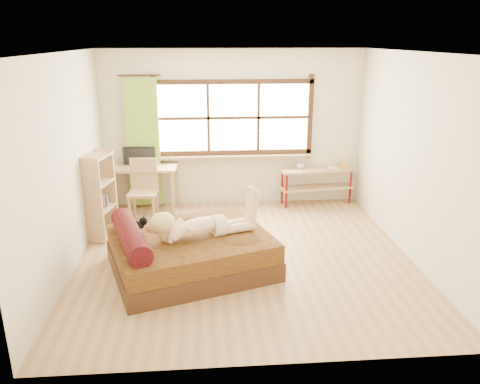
{
  "coord_description": "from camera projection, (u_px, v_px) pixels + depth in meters",
  "views": [
    {
      "loc": [
        -0.52,
        -5.81,
        2.87
      ],
      "look_at": [
        -0.05,
        0.2,
        0.87
      ],
      "focal_mm": 35.0,
      "sensor_mm": 36.0,
      "label": 1
    }
  ],
  "objects": [
    {
      "name": "window",
      "position": [
        233.0,
        120.0,
        8.06
      ],
      "size": [
        2.8,
        0.16,
        1.46
      ],
      "color": "#FFEDBF",
      "rests_on": "wall_back"
    },
    {
      "name": "chair",
      "position": [
        144.0,
        186.0,
        7.65
      ],
      "size": [
        0.47,
        0.47,
        1.0
      ],
      "rotation": [
        0.0,
        0.0,
        -0.06
      ],
      "color": "tan",
      "rests_on": "floor"
    },
    {
      "name": "wall_front",
      "position": [
        269.0,
        230.0,
        3.88
      ],
      "size": [
        4.5,
        0.0,
        4.5
      ],
      "primitive_type": "plane",
      "rotation": [
        -1.57,
        0.0,
        0.0
      ],
      "color": "silver",
      "rests_on": "floor"
    },
    {
      "name": "floor",
      "position": [
        244.0,
        257.0,
        6.44
      ],
      "size": [
        4.5,
        4.5,
        0.0
      ],
      "primitive_type": "plane",
      "color": "#9E754C",
      "rests_on": "ground"
    },
    {
      "name": "woman",
      "position": [
        202.0,
        215.0,
        5.81
      ],
      "size": [
        1.41,
        0.79,
        0.58
      ],
      "primitive_type": null,
      "rotation": [
        0.0,
        0.0,
        0.32
      ],
      "color": "beige",
      "rests_on": "bed"
    },
    {
      "name": "wall_right",
      "position": [
        414.0,
        158.0,
        6.18
      ],
      "size": [
        0.0,
        4.5,
        4.5
      ],
      "primitive_type": "plane",
      "rotation": [
        1.57,
        0.0,
        -1.57
      ],
      "color": "silver",
      "rests_on": "floor"
    },
    {
      "name": "bookshelf",
      "position": [
        99.0,
        196.0,
        6.9
      ],
      "size": [
        0.42,
        0.61,
        1.27
      ],
      "rotation": [
        0.0,
        0.0,
        -0.21
      ],
      "color": "tan",
      "rests_on": "floor"
    },
    {
      "name": "cup",
      "position": [
        301.0,
        166.0,
        8.26
      ],
      "size": [
        0.14,
        0.14,
        0.1
      ],
      "primitive_type": "imported",
      "rotation": [
        0.0,
        0.0,
        0.13
      ],
      "color": "gray",
      "rests_on": "pipe_shelf"
    },
    {
      "name": "book",
      "position": [
        328.0,
        168.0,
        8.31
      ],
      "size": [
        0.18,
        0.23,
        0.02
      ],
      "primitive_type": "imported",
      "rotation": [
        0.0,
        0.0,
        0.13
      ],
      "color": "gray",
      "rests_on": "pipe_shelf"
    },
    {
      "name": "bed",
      "position": [
        188.0,
        251.0,
        5.99
      ],
      "size": [
        2.32,
        2.07,
        0.73
      ],
      "rotation": [
        0.0,
        0.0,
        0.32
      ],
      "color": "black",
      "rests_on": "floor"
    },
    {
      "name": "monitor",
      "position": [
        139.0,
        156.0,
        7.91
      ],
      "size": [
        0.55,
        0.1,
        0.31
      ],
      "primitive_type": "imported",
      "rotation": [
        0.0,
        0.0,
        3.08
      ],
      "color": "black",
      "rests_on": "desk"
    },
    {
      "name": "ceiling",
      "position": [
        245.0,
        52.0,
        5.59
      ],
      "size": [
        4.5,
        4.5,
        0.0
      ],
      "primitive_type": "plane",
      "rotation": [
        3.14,
        0.0,
        0.0
      ],
      "color": "white",
      "rests_on": "wall_back"
    },
    {
      "name": "desk",
      "position": [
        139.0,
        172.0,
        7.94
      ],
      "size": [
        1.31,
        0.66,
        0.8
      ],
      "rotation": [
        0.0,
        0.0,
        -0.06
      ],
      "color": "tan",
      "rests_on": "floor"
    },
    {
      "name": "curtain",
      "position": [
        143.0,
        143.0,
        7.97
      ],
      "size": [
        0.55,
        0.1,
        2.2
      ],
      "primitive_type": "cube",
      "color": "#689C2A",
      "rests_on": "wall_back"
    },
    {
      "name": "pipe_shelf",
      "position": [
        317.0,
        178.0,
        8.36
      ],
      "size": [
        1.34,
        0.49,
        0.74
      ],
      "rotation": [
        0.0,
        0.0,
        0.13
      ],
      "color": "tan",
      "rests_on": "floor"
    },
    {
      "name": "wall_back",
      "position": [
        233.0,
        129.0,
        8.14
      ],
      "size": [
        4.5,
        0.0,
        4.5
      ],
      "primitive_type": "plane",
      "rotation": [
        1.57,
        0.0,
        0.0
      ],
      "color": "silver",
      "rests_on": "floor"
    },
    {
      "name": "wall_left",
      "position": [
        66.0,
        165.0,
        5.84
      ],
      "size": [
        0.0,
        4.5,
        4.5
      ],
      "primitive_type": "plane",
      "rotation": [
        1.57,
        0.0,
        1.57
      ],
      "color": "silver",
      "rests_on": "floor"
    },
    {
      "name": "kitten",
      "position": [
        134.0,
        225.0,
        5.94
      ],
      "size": [
        0.31,
        0.2,
        0.23
      ],
      "primitive_type": null,
      "rotation": [
        0.0,
        0.0,
        0.32
      ],
      "color": "black",
      "rests_on": "bed"
    }
  ]
}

